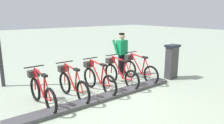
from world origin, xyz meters
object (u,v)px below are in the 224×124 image
bike_docked_0 (138,69)px  bike_docked_2 (98,78)px  bike_docked_3 (72,84)px  worker_near_rack (122,52)px  payment_kiosk (172,61)px  bike_docked_1 (120,73)px  bike_docked_4 (41,91)px

bike_docked_0 → bike_docked_2: 1.79m
bike_docked_2 → bike_docked_3: size_ratio=1.00×
bike_docked_0 → worker_near_rack: size_ratio=1.04×
bike_docked_2 → bike_docked_0: bearing=-90.0°
bike_docked_2 → worker_near_rack: size_ratio=1.04×
payment_kiosk → bike_docked_3: bearing=81.5°
bike_docked_0 → bike_docked_2: bearing=90.0°
bike_docked_1 → bike_docked_0: bearing=-90.0°
bike_docked_1 → bike_docked_2: same height
payment_kiosk → worker_near_rack: worker_near_rack is taller
bike_docked_1 → payment_kiosk: bearing=-105.5°
bike_docked_0 → bike_docked_3: size_ratio=1.00×
bike_docked_2 → bike_docked_4: bearing=90.0°
payment_kiosk → bike_docked_1: payment_kiosk is taller
payment_kiosk → worker_near_rack: size_ratio=0.77×
payment_kiosk → bike_docked_0: (0.57, 1.16, -0.24)m
bike_docked_1 → bike_docked_4: bearing=90.0°
bike_docked_3 → bike_docked_0: bearing=-90.0°
payment_kiosk → bike_docked_2: payment_kiosk is taller
payment_kiosk → worker_near_rack: 1.93m
bike_docked_0 → bike_docked_2: (0.00, 1.79, 0.00)m
bike_docked_4 → bike_docked_1: bearing=-90.0°
bike_docked_0 → bike_docked_4: (0.00, 3.57, 0.00)m
bike_docked_3 → worker_near_rack: size_ratio=1.04×
bike_docked_0 → bike_docked_1: size_ratio=1.00×
payment_kiosk → bike_docked_3: 3.89m
bike_docked_0 → worker_near_rack: worker_near_rack is taller
bike_docked_2 → bike_docked_1: bearing=-90.0°
worker_near_rack → bike_docked_2: bearing=118.3°
bike_docked_1 → bike_docked_4: (0.00, 2.68, 0.00)m
worker_near_rack → bike_docked_3: bearing=109.9°
bike_docked_0 → worker_near_rack: 1.09m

